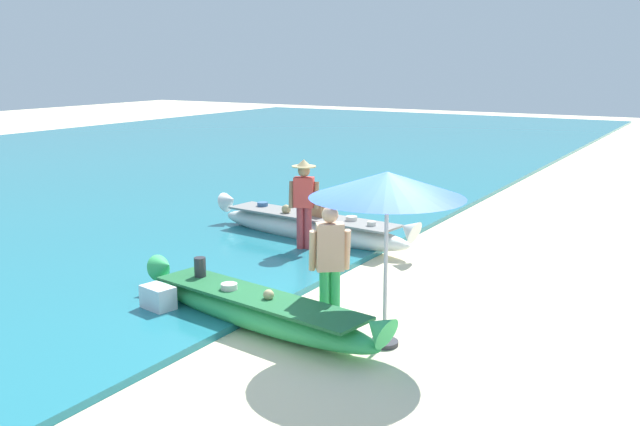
{
  "coord_description": "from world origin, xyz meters",
  "views": [
    {
      "loc": [
        4.29,
        -7.99,
        3.54
      ],
      "look_at": [
        -1.98,
        2.67,
        0.9
      ],
      "focal_mm": 40.64,
      "sensor_mm": 36.0,
      "label": 1
    }
  ],
  "objects_px": {
    "boat_white_midground": "(311,227)",
    "patio_umbrella_large": "(387,186)",
    "person_vendor_hatted": "(304,199)",
    "person_tourist_customer": "(330,260)",
    "boat_green_foreground": "(257,310)",
    "cooler_box": "(158,301)"
  },
  "relations": [
    {
      "from": "boat_white_midground",
      "to": "patio_umbrella_large",
      "type": "relative_size",
      "value": 2.17
    },
    {
      "from": "boat_white_midground",
      "to": "person_vendor_hatted",
      "type": "height_order",
      "value": "person_vendor_hatted"
    },
    {
      "from": "boat_white_midground",
      "to": "person_tourist_customer",
      "type": "relative_size",
      "value": 2.9
    },
    {
      "from": "boat_green_foreground",
      "to": "boat_white_midground",
      "type": "distance_m",
      "value": 4.69
    },
    {
      "from": "patio_umbrella_large",
      "to": "boat_green_foreground",
      "type": "bearing_deg",
      "value": -169.42
    },
    {
      "from": "boat_white_midground",
      "to": "person_tourist_customer",
      "type": "distance_m",
      "value": 4.64
    },
    {
      "from": "cooler_box",
      "to": "boat_white_midground",
      "type": "bearing_deg",
      "value": 105.38
    },
    {
      "from": "person_tourist_customer",
      "to": "patio_umbrella_large",
      "type": "distance_m",
      "value": 1.45
    },
    {
      "from": "cooler_box",
      "to": "person_vendor_hatted",
      "type": "bearing_deg",
      "value": 101.14
    },
    {
      "from": "boat_white_midground",
      "to": "cooler_box",
      "type": "height_order",
      "value": "boat_white_midground"
    },
    {
      "from": "person_tourist_customer",
      "to": "cooler_box",
      "type": "xyz_separation_m",
      "value": [
        -2.3,
        -0.84,
        -0.72
      ]
    },
    {
      "from": "person_vendor_hatted",
      "to": "patio_umbrella_large",
      "type": "distance_m",
      "value": 4.63
    },
    {
      "from": "boat_green_foreground",
      "to": "cooler_box",
      "type": "relative_size",
      "value": 9.17
    },
    {
      "from": "person_tourist_customer",
      "to": "cooler_box",
      "type": "relative_size",
      "value": 3.51
    },
    {
      "from": "boat_white_midground",
      "to": "patio_umbrella_large",
      "type": "bearing_deg",
      "value": -48.85
    },
    {
      "from": "boat_white_midground",
      "to": "cooler_box",
      "type": "xyz_separation_m",
      "value": [
        0.29,
        -4.63,
        -0.09
      ]
    },
    {
      "from": "boat_white_midground",
      "to": "patio_umbrella_large",
      "type": "distance_m",
      "value": 5.61
    },
    {
      "from": "person_vendor_hatted",
      "to": "patio_umbrella_large",
      "type": "xyz_separation_m",
      "value": [
        3.18,
        -3.22,
        1.02
      ]
    },
    {
      "from": "boat_green_foreground",
      "to": "cooler_box",
      "type": "distance_m",
      "value": 1.52
    },
    {
      "from": "patio_umbrella_large",
      "to": "cooler_box",
      "type": "distance_m",
      "value": 3.75
    },
    {
      "from": "boat_white_midground",
      "to": "person_vendor_hatted",
      "type": "bearing_deg",
      "value": -67.28
    },
    {
      "from": "person_vendor_hatted",
      "to": "person_tourist_customer",
      "type": "relative_size",
      "value": 1.06
    }
  ]
}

